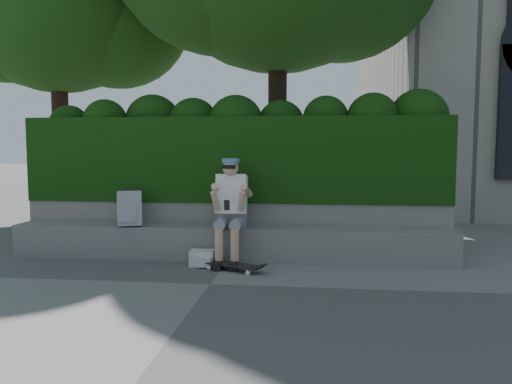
# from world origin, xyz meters

# --- Properties ---
(ground) EXTENTS (80.00, 80.00, 0.00)m
(ground) POSITION_xyz_m (0.00, 0.00, 0.00)
(ground) COLOR slate
(ground) RESTS_ON ground
(bench_ledge) EXTENTS (6.00, 0.45, 0.45)m
(bench_ledge) POSITION_xyz_m (0.00, 1.25, 0.23)
(bench_ledge) COLOR gray
(bench_ledge) RESTS_ON ground
(planter_wall) EXTENTS (6.00, 0.50, 0.75)m
(planter_wall) POSITION_xyz_m (0.00, 1.73, 0.38)
(planter_wall) COLOR gray
(planter_wall) RESTS_ON ground
(hedge) EXTENTS (6.00, 1.00, 1.20)m
(hedge) POSITION_xyz_m (0.00, 1.95, 1.35)
(hedge) COLOR black
(hedge) RESTS_ON planter_wall
(person) EXTENTS (0.40, 0.76, 1.38)m
(person) POSITION_xyz_m (0.06, 1.07, 0.75)
(person) COLOR gray
(person) RESTS_ON ground
(skateboard) EXTENTS (0.81, 0.48, 0.08)m
(skateboard) POSITION_xyz_m (0.14, 0.65, 0.07)
(skateboard) COLOR black
(skateboard) RESTS_ON ground
(backpack_plaid) EXTENTS (0.36, 0.27, 0.47)m
(backpack_plaid) POSITION_xyz_m (-1.35, 1.15, 0.69)
(backpack_plaid) COLOR silver
(backpack_plaid) RESTS_ON bench_ledge
(backpack_ground) EXTENTS (0.32, 0.24, 0.20)m
(backpack_ground) POSITION_xyz_m (-0.28, 0.86, 0.10)
(backpack_ground) COLOR silver
(backpack_ground) RESTS_ON ground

